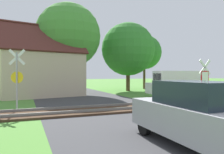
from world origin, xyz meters
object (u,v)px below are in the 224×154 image
house (39,72)px  tree_far (144,52)px  tree_center (68,36)px  tree_right (128,49)px  parked_car (192,113)px  crossing_sign_far (17,76)px  stop_sign_near (204,80)px  mail_truck (178,83)px

house → tree_far: size_ratio=1.15×
tree_center → tree_right: bearing=7.9°
tree_far → parked_car: 23.63m
crossing_sign_far → parked_car: size_ratio=0.83×
stop_sign_near → tree_far: (5.85, 16.36, 3.27)m
stop_sign_near → parked_car: size_ratio=0.69×
crossing_sign_far → tree_far: size_ratio=0.46×
tree_center → stop_sign_near: bearing=-69.3°
tree_right → tree_center: tree_center is taller
tree_center → parked_car: 18.09m
crossing_sign_far → tree_far: bearing=54.2°
tree_center → tree_far: bearing=17.2°
tree_center → tree_far: (10.77, 3.34, -0.96)m
crossing_sign_far → tree_center: bearing=78.8°
stop_sign_near → crossing_sign_far: (-9.42, 3.73, 0.26)m
mail_truck → house: bearing=71.6°
stop_sign_near → mail_truck: stop_sign_near is taller
tree_center → mail_truck: tree_center is taller
crossing_sign_far → mail_truck: crossing_sign_far is taller
stop_sign_near → tree_far: bearing=-115.8°
house → mail_truck: bearing=-40.3°
tree_right → crossing_sign_far: bearing=-138.7°
crossing_sign_far → tree_right: size_ratio=0.42×
stop_sign_near → house: bearing=-63.0°
tree_center → house: bearing=-159.2°
house → tree_center: (2.88, 1.10, 3.70)m
stop_sign_near → mail_truck: (3.13, 6.07, -0.39)m
house → mail_truck: 12.43m
tree_center → tree_far: tree_center is taller
tree_far → parked_car: tree_far is taller
crossing_sign_far → house: size_ratio=0.40×
tree_right → mail_truck: size_ratio=1.56×
tree_far → house: bearing=-162.0°
tree_far → parked_car: bearing=-117.1°
tree_center → mail_truck: size_ratio=1.77×
tree_center → parked_car: tree_center is taller
crossing_sign_far → house: bearing=93.5°
house → parked_car: (3.03, -16.30, -1.27)m
crossing_sign_far → parked_car: crossing_sign_far is taller
stop_sign_near → tree_center: tree_center is taller
tree_right → mail_truck: tree_right is taller
house → tree_right: 10.66m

